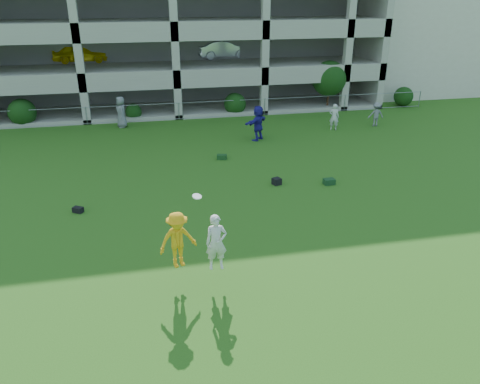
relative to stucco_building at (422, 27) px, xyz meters
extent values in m
plane|color=#235114|center=(-23.00, -28.00, -5.00)|extent=(100.00, 100.00, 0.00)
cube|color=beige|center=(0.00, 0.00, 0.00)|extent=(16.00, 14.00, 10.00)
imported|color=slate|center=(-26.73, -10.06, -4.01)|extent=(0.81, 1.07, 1.97)
imported|color=navy|center=(-18.87, -14.52, -3.98)|extent=(1.81, 1.70, 2.04)
imported|color=silver|center=(-13.69, -13.47, -4.17)|extent=(0.71, 0.60, 1.66)
imported|color=slate|center=(-10.70, -13.19, -4.23)|extent=(1.05, 0.68, 1.54)
cube|color=black|center=(-28.26, -22.50, -4.89)|extent=(0.47, 0.43, 0.22)
cube|color=#13351E|center=(-17.33, -21.84, -4.87)|extent=(0.52, 0.39, 0.26)
cube|color=black|center=(-19.68, -21.36, -4.85)|extent=(0.45, 0.45, 0.30)
cube|color=#143816|center=(-21.54, -17.46, -4.88)|extent=(0.56, 0.42, 0.25)
imported|color=orange|center=(-24.71, -28.15, -3.56)|extent=(1.28, 0.94, 1.76)
imported|color=silver|center=(-23.61, -28.45, -3.61)|extent=(0.65, 0.44, 1.74)
cylinder|color=white|center=(-24.10, -28.29, -2.15)|extent=(0.28, 0.27, 0.13)
cube|color=#9E998C|center=(-23.00, 4.75, 1.00)|extent=(30.00, 0.50, 12.00)
cube|color=#9E998C|center=(-8.25, -2.00, 1.00)|extent=(0.50, 14.00, 12.00)
cube|color=#9E998C|center=(-23.00, -2.00, -4.85)|extent=(30.00, 14.00, 0.30)
cube|color=#9E998C|center=(-23.00, -2.00, -1.85)|extent=(30.00, 14.00, 0.30)
cube|color=#9E998C|center=(-23.00, -2.00, 1.15)|extent=(30.00, 14.00, 0.30)
cube|color=#9E998C|center=(-23.00, -8.85, -2.45)|extent=(30.00, 0.30, 0.90)
cube|color=#9E998C|center=(-23.00, -8.85, 0.55)|extent=(30.00, 0.30, 0.90)
cube|color=#9E998C|center=(-29.00, -8.75, 1.00)|extent=(0.50, 0.50, 12.00)
cube|color=#9E998C|center=(-23.00, -8.75, 1.00)|extent=(0.50, 0.50, 12.00)
cube|color=#9E998C|center=(-17.00, -8.75, 1.00)|extent=(0.50, 0.50, 12.00)
cube|color=#9E998C|center=(-11.00, -8.75, 1.00)|extent=(0.50, 0.50, 12.00)
cube|color=#605E59|center=(-23.00, 0.00, 1.00)|extent=(29.00, 9.00, 11.60)
imported|color=yellow|center=(-29.41, -4.00, -1.04)|extent=(3.91, 1.64, 1.32)
imported|color=silver|center=(-19.04, -4.00, -1.04)|extent=(4.18, 2.05, 1.32)
cylinder|color=gray|center=(-29.00, -9.00, -4.40)|extent=(0.06, 0.06, 1.20)
cylinder|color=gray|center=(-23.00, -9.00, -4.40)|extent=(0.06, 0.06, 1.20)
cylinder|color=gray|center=(-17.00, -9.00, -4.40)|extent=(0.06, 0.06, 1.20)
cylinder|color=gray|center=(-11.00, -9.00, -4.40)|extent=(0.06, 0.06, 1.20)
cylinder|color=gray|center=(-5.00, -9.00, -4.40)|extent=(0.06, 0.06, 1.20)
cylinder|color=gray|center=(-23.00, -9.00, -3.85)|extent=(36.00, 0.04, 0.04)
cylinder|color=gray|center=(-23.00, -9.00, -4.92)|extent=(36.00, 0.04, 0.04)
sphere|color=#163D11|center=(-33.00, -8.40, -4.12)|extent=(1.76, 1.76, 1.76)
sphere|color=#163D11|center=(-26.00, -8.40, -4.45)|extent=(1.10, 1.10, 1.10)
sphere|color=#163D11|center=(-19.00, -8.40, -4.23)|extent=(1.54, 1.54, 1.54)
cylinder|color=#382314|center=(-12.00, -8.20, -4.02)|extent=(0.16, 0.16, 1.96)
sphere|color=#163D11|center=(-12.00, -8.20, -2.76)|extent=(2.52, 2.52, 2.52)
sphere|color=#163D11|center=(-6.00, -8.40, -4.29)|extent=(1.43, 1.43, 1.43)
camera|label=1|loc=(-25.41, -40.29, 3.24)|focal=35.00mm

